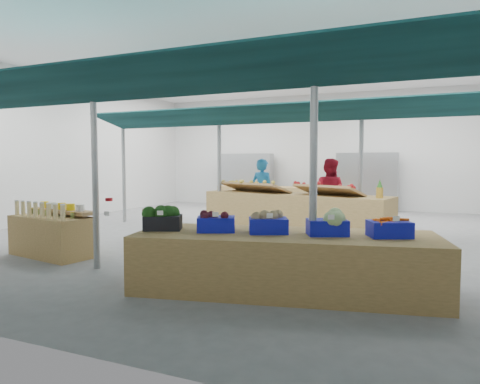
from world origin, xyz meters
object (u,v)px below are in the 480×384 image
(fruit_counter, at_px, (294,214))
(vendor_right, at_px, (329,194))
(veg_counter, at_px, (285,262))
(bottle_shelf, at_px, (54,234))
(vendor_left, at_px, (262,192))

(fruit_counter, relative_size, vendor_right, 2.50)
(veg_counter, distance_m, fruit_counter, 4.51)
(bottle_shelf, xyz_separation_m, fruit_counter, (3.37, 3.97, 0.08))
(fruit_counter, relative_size, vendor_left, 2.50)
(veg_counter, bearing_deg, vendor_right, 83.46)
(bottle_shelf, distance_m, vendor_left, 5.54)
(veg_counter, distance_m, vendor_right, 5.52)
(bottle_shelf, distance_m, vendor_right, 6.46)
(vendor_right, bearing_deg, vendor_left, 11.88)
(fruit_counter, distance_m, vendor_left, 1.68)
(veg_counter, bearing_deg, vendor_left, 101.02)
(fruit_counter, xyz_separation_m, vendor_right, (0.60, 1.10, 0.42))
(vendor_right, bearing_deg, veg_counter, 107.28)
(vendor_left, bearing_deg, veg_counter, 124.84)
(vendor_left, bearing_deg, vendor_right, -168.12)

